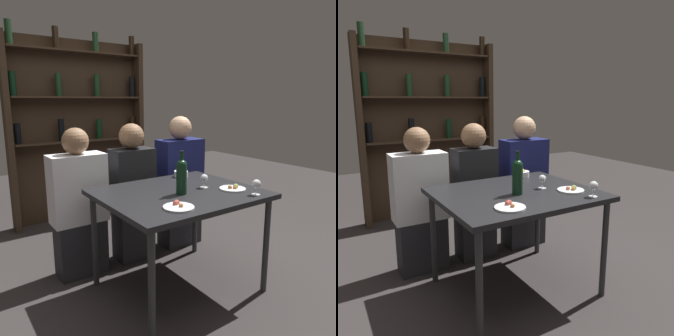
# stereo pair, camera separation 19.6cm
# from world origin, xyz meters

# --- Properties ---
(ground_plane) EXTENTS (10.00, 10.00, 0.00)m
(ground_plane) POSITION_xyz_m (0.00, 0.00, 0.00)
(ground_plane) COLOR #332D2D
(dining_table) EXTENTS (1.12, 0.93, 0.77)m
(dining_table) POSITION_xyz_m (0.00, 0.00, 0.70)
(dining_table) COLOR black
(dining_table) RESTS_ON ground_plane
(wine_rack_wall) EXTENTS (1.62, 0.21, 2.20)m
(wine_rack_wall) POSITION_xyz_m (0.00, 1.97, 1.14)
(wine_rack_wall) COLOR #38281C
(wine_rack_wall) RESTS_ON ground_plane
(wine_bottle) EXTENTS (0.08, 0.08, 0.31)m
(wine_bottle) POSITION_xyz_m (-0.02, -0.06, 0.91)
(wine_bottle) COLOR black
(wine_bottle) RESTS_ON dining_table
(wine_glass_0) EXTENTS (0.06, 0.06, 0.10)m
(wine_glass_0) POSITION_xyz_m (0.22, -0.02, 0.84)
(wine_glass_0) COLOR silver
(wine_glass_0) RESTS_ON dining_table
(wine_glass_1) EXTENTS (0.06, 0.06, 0.11)m
(wine_glass_1) POSITION_xyz_m (0.39, -0.38, 0.84)
(wine_glass_1) COLOR silver
(wine_glass_1) RESTS_ON dining_table
(food_plate_0) EXTENTS (0.19, 0.19, 0.04)m
(food_plate_0) POSITION_xyz_m (-0.23, -0.29, 0.78)
(food_plate_0) COLOR silver
(food_plate_0) RESTS_ON dining_table
(food_plate_1) EXTENTS (0.19, 0.19, 0.04)m
(food_plate_1) POSITION_xyz_m (0.36, -0.19, 0.78)
(food_plate_1) COLOR silver
(food_plate_1) RESTS_ON dining_table
(snack_bowl) EXTENTS (0.12, 0.12, 0.07)m
(snack_bowl) POSITION_xyz_m (0.29, 0.36, 0.80)
(snack_bowl) COLOR white
(snack_bowl) RESTS_ON dining_table
(seated_person_left) EXTENTS (0.43, 0.22, 1.21)m
(seated_person_left) POSITION_xyz_m (-0.52, 0.65, 0.57)
(seated_person_left) COLOR #26262B
(seated_person_left) RESTS_ON ground_plane
(seated_person_center) EXTENTS (0.37, 0.22, 1.22)m
(seated_person_center) POSITION_xyz_m (-0.03, 0.65, 0.59)
(seated_person_center) COLOR #26262B
(seated_person_center) RESTS_ON ground_plane
(seated_person_right) EXTENTS (0.44, 0.22, 1.27)m
(seated_person_right) POSITION_xyz_m (0.50, 0.65, 0.60)
(seated_person_right) COLOR #26262B
(seated_person_right) RESTS_ON ground_plane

